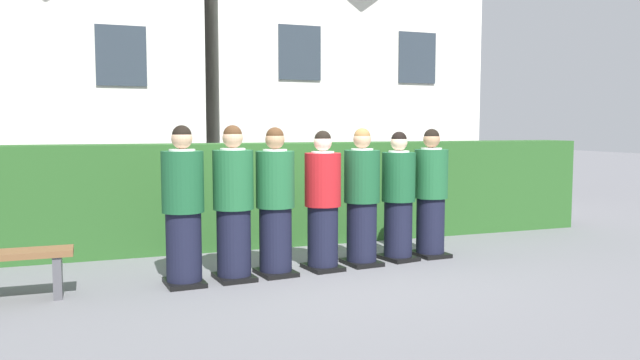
# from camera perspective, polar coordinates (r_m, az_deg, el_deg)

# --- Properties ---
(ground_plane) EXTENTS (60.00, 60.00, 0.00)m
(ground_plane) POSITION_cam_1_polar(r_m,az_deg,el_deg) (7.41, 0.00, -8.12)
(ground_plane) COLOR slate
(student_front_row_0) EXTENTS (0.44, 0.54, 1.68)m
(student_front_row_0) POSITION_cam_1_polar(r_m,az_deg,el_deg) (6.70, -12.37, -2.64)
(student_front_row_0) COLOR black
(student_front_row_0) RESTS_ON ground
(student_front_row_1) EXTENTS (0.44, 0.55, 1.68)m
(student_front_row_1) POSITION_cam_1_polar(r_m,az_deg,el_deg) (6.84, -7.90, -2.41)
(student_front_row_1) COLOR black
(student_front_row_1) RESTS_ON ground
(student_front_row_2) EXTENTS (0.44, 0.52, 1.66)m
(student_front_row_2) POSITION_cam_1_polar(r_m,az_deg,el_deg) (7.02, -4.09, -2.29)
(student_front_row_2) COLOR black
(student_front_row_2) RESTS_ON ground
(student_in_red_blazer) EXTENTS (0.43, 0.54, 1.62)m
(student_in_red_blazer) POSITION_cam_1_polar(r_m,az_deg,el_deg) (7.26, 0.25, -2.19)
(student_in_red_blazer) COLOR black
(student_in_red_blazer) RESTS_ON ground
(student_front_row_4) EXTENTS (0.43, 0.54, 1.65)m
(student_front_row_4) POSITION_cam_1_polar(r_m,az_deg,el_deg) (7.53, 3.83, -1.83)
(student_front_row_4) COLOR black
(student_front_row_4) RESTS_ON ground
(student_front_row_5) EXTENTS (0.45, 0.52, 1.61)m
(student_front_row_5) POSITION_cam_1_polar(r_m,az_deg,el_deg) (7.86, 7.16, -1.75)
(student_front_row_5) COLOR black
(student_front_row_5) RESTS_ON ground
(student_front_row_6) EXTENTS (0.43, 0.49, 1.64)m
(student_front_row_6) POSITION_cam_1_polar(r_m,az_deg,el_deg) (8.14, 10.07, -1.44)
(student_front_row_6) COLOR black
(student_front_row_6) RESTS_ON ground
(hedge) EXTENTS (9.96, 0.70, 1.44)m
(hedge) POSITION_cam_1_polar(r_m,az_deg,el_deg) (8.92, -3.93, -1.23)
(hedge) COLOR #285623
(hedge) RESTS_ON ground
(school_building_main) EXTENTS (5.95, 3.42, 6.46)m
(school_building_main) POSITION_cam_1_polar(r_m,az_deg,el_deg) (13.88, -23.36, 11.30)
(school_building_main) COLOR silver
(school_building_main) RESTS_ON ground
(school_building_annex) EXTENTS (6.38, 3.81, 6.91)m
(school_building_annex) POSITION_cam_1_polar(r_m,az_deg,el_deg) (15.15, 0.85, 11.99)
(school_building_annex) COLOR silver
(school_building_annex) RESTS_ON ground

